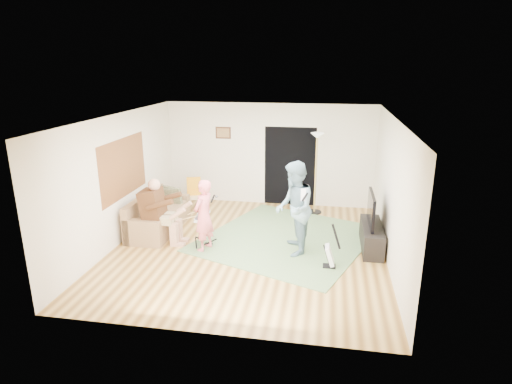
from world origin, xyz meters
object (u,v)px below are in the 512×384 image
sofa (156,218)px  singer (204,216)px  guitarist (294,209)px  guitar_spare (330,255)px  television (371,209)px  torchiere_lamp (316,159)px  tv_cabinet (371,237)px  drum_kit (202,231)px  dining_chair (195,200)px

sofa → singer: (1.41, -0.87, 0.47)m
guitarist → guitar_spare: size_ratio=2.15×
guitar_spare → television: size_ratio=0.83×
sofa → guitarist: guitarist is taller
torchiere_lamp → tv_cabinet: torchiere_lamp is taller
torchiere_lamp → tv_cabinet: size_ratio=1.46×
guitarist → torchiere_lamp: bearing=163.7°
drum_kit → guitarist: bearing=-1.6°
sofa → tv_cabinet: (4.79, -0.21, -0.02)m
guitarist → dining_chair: size_ratio=2.14×
drum_kit → tv_cabinet: size_ratio=0.50×
dining_chair → television: television is taller
drum_kit → dining_chair: (-0.78, 2.01, 0.01)m
singer → tv_cabinet: 3.48m
dining_chair → tv_cabinet: 4.56m
drum_kit → torchiere_lamp: bearing=47.4°
guitarist → television: guitarist is taller
sofa → dining_chair: bearing=69.3°
sofa → television: (4.74, -0.21, 0.58)m
guitarist → television: (1.52, 0.49, -0.09)m
torchiere_lamp → tv_cabinet: (1.25, -2.01, -1.16)m
singer → torchiere_lamp: bearing=159.3°
torchiere_lamp → dining_chair: size_ratio=2.33×
guitarist → torchiere_lamp: size_ratio=0.92×
torchiere_lamp → drum_kit: bearing=-132.6°
torchiere_lamp → tv_cabinet: 2.63m
guitar_spare → torchiere_lamp: size_ratio=0.43×
dining_chair → tv_cabinet: (4.28, -1.57, -0.06)m
singer → guitarist: (1.80, 0.17, 0.20)m
drum_kit → dining_chair: size_ratio=0.79×
guitarist → tv_cabinet: (1.57, 0.49, -0.69)m
singer → television: 3.39m
sofa → tv_cabinet: 4.79m
drum_kit → guitar_spare: (2.67, -0.59, -0.05)m
sofa → torchiere_lamp: 4.13m
guitar_spare → sofa: bearing=162.6°
drum_kit → television: size_ratio=0.66×
sofa → drum_kit: 1.44m
tv_cabinet → drum_kit: bearing=-172.9°
dining_chair → tv_cabinet: bearing=-40.5°
drum_kit → guitar_spare: size_ratio=0.80×
singer → torchiere_lamp: (2.13, 2.67, 0.66)m
drum_kit → dining_chair: bearing=111.2°
guitar_spare → dining_chair: size_ratio=0.99×
singer → dining_chair: bearing=-140.1°
guitarist → guitar_spare: 1.15m
sofa → television: television is taller
singer → tv_cabinet: bearing=118.9°
guitarist → tv_cabinet: size_ratio=1.34×
torchiere_lamp → dining_chair: (-3.03, -0.44, -1.09)m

